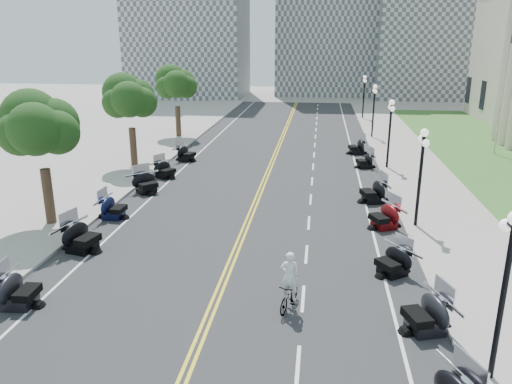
{
  "coord_description": "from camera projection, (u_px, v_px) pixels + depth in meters",
  "views": [
    {
      "loc": [
        3.57,
        -20.62,
        9.27
      ],
      "look_at": [
        0.58,
        2.68,
        2.0
      ],
      "focal_mm": 35.0,
      "sensor_mm": 36.0,
      "label": 1
    }
  ],
  "objects": [
    {
      "name": "ground",
      "position": [
        236.0,
        251.0,
        22.71
      ],
      "size": [
        160.0,
        160.0,
        0.0
      ],
      "primitive_type": "plane",
      "color": "gray"
    },
    {
      "name": "road",
      "position": [
        262.0,
        188.0,
        32.18
      ],
      "size": [
        16.0,
        90.0,
        0.01
      ],
      "primitive_type": "cube",
      "color": "#333335",
      "rests_on": "ground"
    },
    {
      "name": "centerline_yellow_a",
      "position": [
        260.0,
        188.0,
        32.2
      ],
      "size": [
        0.12,
        90.0,
        0.0
      ],
      "primitive_type": "cube",
      "color": "yellow",
      "rests_on": "road"
    },
    {
      "name": "centerline_yellow_b",
      "position": [
        263.0,
        188.0,
        32.17
      ],
      "size": [
        0.12,
        90.0,
        0.0
      ],
      "primitive_type": "cube",
      "color": "yellow",
      "rests_on": "road"
    },
    {
      "name": "edge_line_north",
      "position": [
        362.0,
        192.0,
        31.4
      ],
      "size": [
        0.12,
        90.0,
        0.0
      ],
      "primitive_type": "cube",
      "color": "white",
      "rests_on": "road"
    },
    {
      "name": "edge_line_south",
      "position": [
        166.0,
        184.0,
        32.96
      ],
      "size": [
        0.12,
        90.0,
        0.0
      ],
      "primitive_type": "cube",
      "color": "white",
      "rests_on": "road"
    },
    {
      "name": "lane_dash_4",
      "position": [
        298.0,
        365.0,
        14.74
      ],
      "size": [
        0.12,
        2.0,
        0.0
      ],
      "primitive_type": "cube",
      "color": "white",
      "rests_on": "road"
    },
    {
      "name": "lane_dash_5",
      "position": [
        303.0,
        298.0,
        18.53
      ],
      "size": [
        0.12,
        2.0,
        0.0
      ],
      "primitive_type": "cube",
      "color": "white",
      "rests_on": "road"
    },
    {
      "name": "lane_dash_6",
      "position": [
        306.0,
        254.0,
        22.32
      ],
      "size": [
        0.12,
        2.0,
        0.0
      ],
      "primitive_type": "cube",
      "color": "white",
      "rests_on": "road"
    },
    {
      "name": "lane_dash_7",
      "position": [
        309.0,
        223.0,
        26.11
      ],
      "size": [
        0.12,
        2.0,
        0.0
      ],
      "primitive_type": "cube",
      "color": "white",
      "rests_on": "road"
    },
    {
      "name": "lane_dash_8",
      "position": [
        311.0,
        199.0,
        29.9
      ],
      "size": [
        0.12,
        2.0,
        0.0
      ],
      "primitive_type": "cube",
      "color": "white",
      "rests_on": "road"
    },
    {
      "name": "lane_dash_9",
      "position": [
        312.0,
        181.0,
        33.69
      ],
      "size": [
        0.12,
        2.0,
        0.0
      ],
      "primitive_type": "cube",
      "color": "white",
      "rests_on": "road"
    },
    {
      "name": "lane_dash_10",
      "position": [
        313.0,
        167.0,
        37.48
      ],
      "size": [
        0.12,
        2.0,
        0.0
      ],
      "primitive_type": "cube",
      "color": "white",
      "rests_on": "road"
    },
    {
      "name": "lane_dash_11",
      "position": [
        314.0,
        155.0,
        41.27
      ],
      "size": [
        0.12,
        2.0,
        0.0
      ],
      "primitive_type": "cube",
      "color": "white",
      "rests_on": "road"
    },
    {
      "name": "lane_dash_12",
      "position": [
        315.0,
        145.0,
        45.06
      ],
      "size": [
        0.12,
        2.0,
        0.0
      ],
      "primitive_type": "cube",
      "color": "white",
      "rests_on": "road"
    },
    {
      "name": "lane_dash_13",
      "position": [
        315.0,
        137.0,
        48.84
      ],
      "size": [
        0.12,
        2.0,
        0.0
      ],
      "primitive_type": "cube",
      "color": "white",
      "rests_on": "road"
    },
    {
      "name": "lane_dash_14",
      "position": [
        316.0,
        130.0,
        52.63
      ],
      "size": [
        0.12,
        2.0,
        0.0
      ],
      "primitive_type": "cube",
      "color": "white",
      "rests_on": "road"
    },
    {
      "name": "lane_dash_15",
      "position": [
        316.0,
        123.0,
        56.42
      ],
      "size": [
        0.12,
        2.0,
        0.0
      ],
      "primitive_type": "cube",
      "color": "white",
      "rests_on": "road"
    },
    {
      "name": "lane_dash_16",
      "position": [
        317.0,
        118.0,
        60.21
      ],
      "size": [
        0.12,
        2.0,
        0.0
      ],
      "primitive_type": "cube",
      "color": "white",
      "rests_on": "road"
    },
    {
      "name": "lane_dash_17",
      "position": [
        317.0,
        113.0,
        64.0
      ],
      "size": [
        0.12,
        2.0,
        0.0
      ],
      "primitive_type": "cube",
      "color": "white",
      "rests_on": "road"
    },
    {
      "name": "lane_dash_18",
      "position": [
        318.0,
        109.0,
        67.79
      ],
      "size": [
        0.12,
        2.0,
        0.0
      ],
      "primitive_type": "cube",
      "color": "white",
      "rests_on": "road"
    },
    {
      "name": "lane_dash_19",
      "position": [
        318.0,
        105.0,
        71.58
      ],
      "size": [
        0.12,
        2.0,
        0.0
      ],
      "primitive_type": "cube",
      "color": "white",
      "rests_on": "road"
    },
    {
      "name": "sidewalk_north",
      "position": [
        430.0,
        193.0,
        30.88
      ],
      "size": [
        5.0,
        90.0,
        0.15
      ],
      "primitive_type": "cube",
      "color": "#9E9991",
      "rests_on": "ground"
    },
    {
      "name": "sidewalk_south",
      "position": [
        106.0,
        181.0,
        33.44
      ],
      "size": [
        5.0,
        90.0,
        0.15
      ],
      "primitive_type": "cube",
      "color": "#9E9991",
      "rests_on": "ground"
    },
    {
      "name": "lawn",
      "position": [
        504.0,
        166.0,
        37.62
      ],
      "size": [
        9.0,
        60.0,
        0.1
      ],
      "primitive_type": "cube",
      "color": "#356023",
      "rests_on": "ground"
    },
    {
      "name": "distant_block_a",
      "position": [
        188.0,
        13.0,
        79.8
      ],
      "size": [
        18.0,
        14.0,
        26.0
      ],
      "primitive_type": "cube",
      "color": "gray",
      "rests_on": "ground"
    },
    {
      "name": "distant_block_b",
      "position": [
        327.0,
        2.0,
        82.21
      ],
      "size": [
        16.0,
        12.0,
        30.0
      ],
      "primitive_type": "cube",
      "color": "gray",
      "rests_on": "ground"
    },
    {
      "name": "distant_block_c",
      "position": [
        441.0,
        26.0,
        78.36
      ],
      "size": [
        20.0,
        14.0,
        22.0
      ],
      "primitive_type": "cube",
      "color": "gray",
      "rests_on": "ground"
    },
    {
      "name": "street_lamp_1",
      "position": [
        503.0,
        299.0,
        13.31
      ],
      "size": [
        0.5,
        1.2,
        4.9
      ],
      "primitive_type": null,
      "color": "black",
      "rests_on": "sidewalk_north"
    },
    {
      "name": "street_lamp_2",
      "position": [
        420.0,
        179.0,
        24.68
      ],
      "size": [
        0.5,
        1.2,
        4.9
      ],
      "primitive_type": null,
      "color": "black",
      "rests_on": "sidewalk_north"
    },
    {
      "name": "street_lamp_3",
      "position": [
        389.0,
        134.0,
        36.05
      ],
      "size": [
        0.5,
        1.2,
        4.9
      ],
      "primitive_type": null,
      "color": "black",
      "rests_on": "sidewalk_north"
    },
    {
      "name": "street_lamp_4",
      "position": [
        373.0,
        111.0,
        47.42
      ],
      "size": [
        0.5,
        1.2,
        4.9
      ],
      "primitive_type": null,
      "color": "black",
      "rests_on": "sidewalk_north"
    },
    {
      "name": "street_lamp_5",
      "position": [
        364.0,
        97.0,
        58.79
      ],
      "size": [
        0.5,
        1.2,
        4.9
      ],
      "primitive_type": null,
      "color": "black",
      "rests_on": "sidewalk_north"
    },
    {
      "name": "flagpole",
      "position": [
        502.0,
        94.0,
        39.88
      ],
      "size": [
        1.1,
        0.2,
        10.0
      ],
      "primitive_type": null,
      "color": "silver",
      "rests_on": "ground"
    },
    {
      "name": "tree_2",
      "position": [
        40.0,
        134.0,
        24.42
      ],
      "size": [
        4.8,
        4.8,
        9.2
      ],
      "primitive_type": null,
      "color": "#235619",
      "rests_on": "sidewalk_south"
    },
    {
      "name": "tree_3",
      "position": [
        130.0,
        104.0,
        35.79
      ],
      "size": [
        4.8,
        4.8,
        9.2
      ],
      "primitive_type": null,
      "color": "#235619",
      "rests_on": "sidewalk_south"
    },
    {
      "name": "tree_4",
      "position": [
        177.0,
        88.0,
        47.16
      ],
      "size": [
        4.8,
        4.8,
        9.2
      ],
      "primitive_type": null,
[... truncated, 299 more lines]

